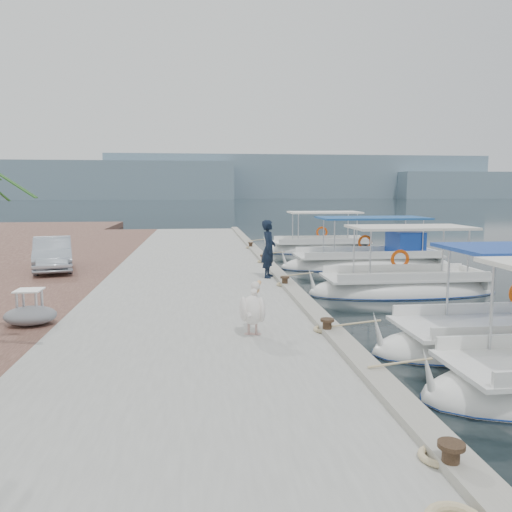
{
  "coord_description": "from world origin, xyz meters",
  "views": [
    {
      "loc": [
        -2.88,
        -13.04,
        3.39
      ],
      "look_at": [
        -1.0,
        3.45,
        1.2
      ],
      "focal_mm": 35.0,
      "sensor_mm": 36.0,
      "label": 1
    }
  ],
  "objects_px": {
    "fishing_caique_e": "(321,250)",
    "fisherman": "(269,249)",
    "parked_car": "(53,254)",
    "pelican": "(253,309)",
    "fishing_caique_d": "(369,263)",
    "fishing_caique_c": "(403,290)"
  },
  "relations": [
    {
      "from": "fishing_caique_e",
      "to": "fishing_caique_d",
      "type": "bearing_deg",
      "value": -82.44
    },
    {
      "from": "parked_car",
      "to": "pelican",
      "type": "bearing_deg",
      "value": -69.45
    },
    {
      "from": "pelican",
      "to": "parked_car",
      "type": "xyz_separation_m",
      "value": [
        -6.36,
        8.94,
        0.08
      ]
    },
    {
      "from": "fishing_caique_c",
      "to": "fishing_caique_e",
      "type": "distance_m",
      "value": 11.31
    },
    {
      "from": "pelican",
      "to": "fisherman",
      "type": "height_order",
      "value": "fisherman"
    },
    {
      "from": "fishing_caique_e",
      "to": "fisherman",
      "type": "distance_m",
      "value": 11.56
    },
    {
      "from": "fishing_caique_e",
      "to": "parked_car",
      "type": "bearing_deg",
      "value": -145.65
    },
    {
      "from": "fishing_caique_e",
      "to": "fisherman",
      "type": "bearing_deg",
      "value": -112.63
    },
    {
      "from": "fishing_caique_d",
      "to": "pelican",
      "type": "height_order",
      "value": "fishing_caique_d"
    },
    {
      "from": "pelican",
      "to": "fishing_caique_c",
      "type": "bearing_deg",
      "value": 45.97
    },
    {
      "from": "fishing_caique_d",
      "to": "fishing_caique_e",
      "type": "bearing_deg",
      "value": 97.56
    },
    {
      "from": "fishing_caique_c",
      "to": "parked_car",
      "type": "height_order",
      "value": "fishing_caique_c"
    },
    {
      "from": "fishing_caique_e",
      "to": "parked_car",
      "type": "relative_size",
      "value": 1.76
    },
    {
      "from": "pelican",
      "to": "parked_car",
      "type": "distance_m",
      "value": 10.97
    },
    {
      "from": "fishing_caique_e",
      "to": "fishing_caique_c",
      "type": "bearing_deg",
      "value": -90.05
    },
    {
      "from": "fishing_caique_c",
      "to": "fishing_caique_d",
      "type": "distance_m",
      "value": 5.62
    },
    {
      "from": "fishing_caique_c",
      "to": "pelican",
      "type": "xyz_separation_m",
      "value": [
        -5.65,
        -5.84,
        0.9
      ]
    },
    {
      "from": "fishing_caique_e",
      "to": "fisherman",
      "type": "xyz_separation_m",
      "value": [
        -4.42,
        -10.6,
        1.34
      ]
    },
    {
      "from": "fishing_caique_d",
      "to": "parked_car",
      "type": "xyz_separation_m",
      "value": [
        -12.77,
        -2.46,
        0.92
      ]
    },
    {
      "from": "fisherman",
      "to": "parked_car",
      "type": "relative_size",
      "value": 0.52
    },
    {
      "from": "pelican",
      "to": "fishing_caique_e",
      "type": "bearing_deg",
      "value": 71.74
    },
    {
      "from": "fishing_caique_d",
      "to": "parked_car",
      "type": "relative_size",
      "value": 2.12
    }
  ]
}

